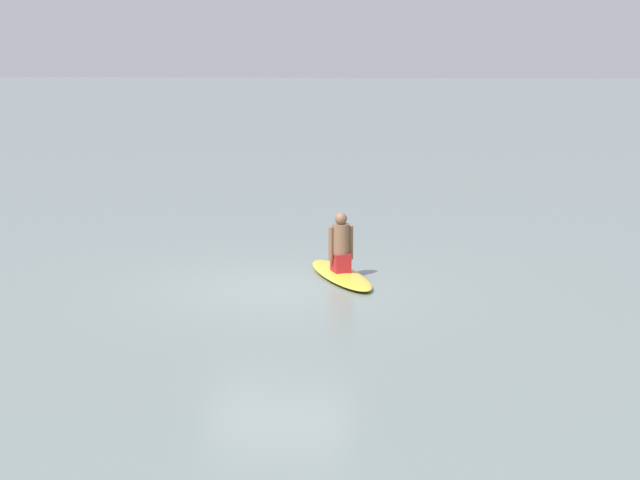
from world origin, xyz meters
name	(u,v)px	position (x,y,z in m)	size (l,w,h in m)	color
ground_plane	(278,288)	(0.00, 0.00, 0.00)	(400.00, 400.00, 0.00)	slate
surfboard	(341,275)	(0.93, -0.96, 0.06)	(2.63, 0.67, 0.12)	gold
person_paddler	(341,245)	(0.93, -0.96, 0.60)	(0.44, 0.45, 1.06)	#A51E23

